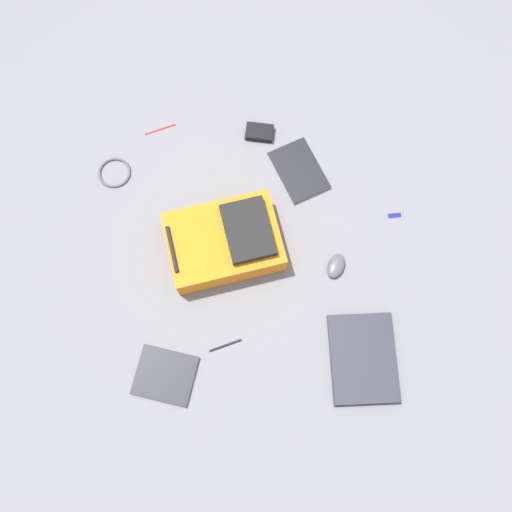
# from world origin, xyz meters

# --- Properties ---
(ground_plane) EXTENTS (4.12, 4.12, 0.00)m
(ground_plane) POSITION_xyz_m (0.00, 0.00, 0.00)
(ground_plane) COLOR slate
(backpack) EXTENTS (0.38, 0.49, 0.17)m
(backpack) POSITION_xyz_m (0.03, 0.15, 0.07)
(backpack) COLOR orange
(backpack) RESTS_ON ground_plane
(laptop) EXTENTS (0.36, 0.27, 0.03)m
(laptop) POSITION_xyz_m (-0.47, -0.35, 0.02)
(laptop) COLOR #24242C
(laptop) RESTS_ON ground_plane
(book_comic) EXTENTS (0.30, 0.26, 0.02)m
(book_comic) POSITION_xyz_m (0.34, -0.19, 0.01)
(book_comic) COLOR silver
(book_comic) RESTS_ON ground_plane
(book_manual) EXTENTS (0.26, 0.28, 0.02)m
(book_manual) POSITION_xyz_m (-0.47, 0.42, 0.01)
(book_manual) COLOR silver
(book_manual) RESTS_ON ground_plane
(computer_mouse) EXTENTS (0.13, 0.11, 0.03)m
(computer_mouse) POSITION_xyz_m (-0.10, -0.29, 0.02)
(computer_mouse) COLOR #4C4C51
(computer_mouse) RESTS_ON ground_plane
(cable_coil) EXTENTS (0.14, 0.14, 0.01)m
(cable_coil) POSITION_xyz_m (0.41, 0.60, 0.01)
(cable_coil) COLOR #4C4C51
(cable_coil) RESTS_ON ground_plane
(power_brick) EXTENTS (0.10, 0.13, 0.03)m
(power_brick) POSITION_xyz_m (0.54, -0.04, 0.02)
(power_brick) COLOR black
(power_brick) RESTS_ON ground_plane
(pen_black) EXTENTS (0.04, 0.14, 0.01)m
(pen_black) POSITION_xyz_m (0.60, 0.40, 0.00)
(pen_black) COLOR red
(pen_black) RESTS_ON ground_plane
(pen_blue) EXTENTS (0.04, 0.13, 0.01)m
(pen_blue) POSITION_xyz_m (-0.37, 0.18, 0.00)
(pen_blue) COLOR black
(pen_blue) RESTS_ON ground_plane
(usb_stick) EXTENTS (0.02, 0.05, 0.01)m
(usb_stick) POSITION_xyz_m (0.10, -0.57, 0.00)
(usb_stick) COLOR #191999
(usb_stick) RESTS_ON ground_plane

